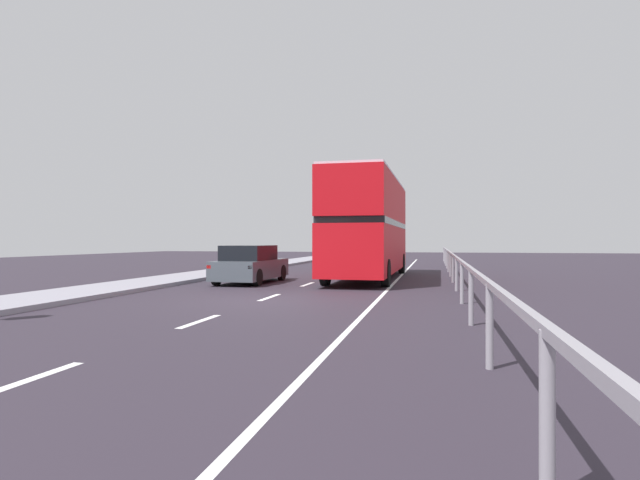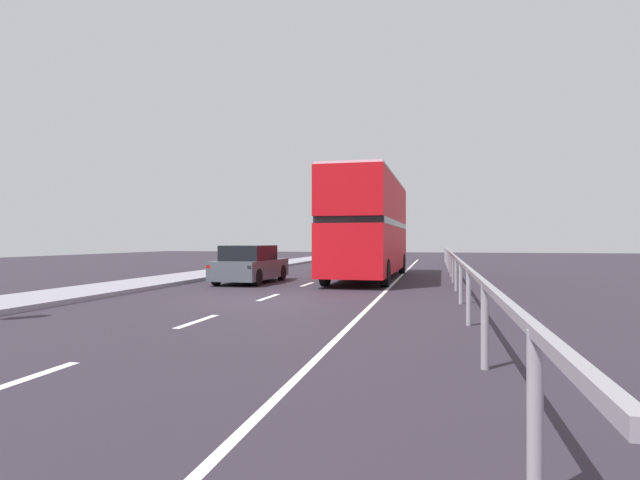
{
  "view_description": "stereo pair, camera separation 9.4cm",
  "coord_description": "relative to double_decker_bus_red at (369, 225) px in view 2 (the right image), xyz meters",
  "views": [
    {
      "loc": [
        4.72,
        -13.71,
        1.66
      ],
      "look_at": [
        -0.05,
        7.6,
        1.69
      ],
      "focal_mm": 28.9,
      "sensor_mm": 36.0,
      "label": 1
    },
    {
      "loc": [
        4.81,
        -13.69,
        1.66
      ],
      "look_at": [
        -0.05,
        7.6,
        1.69
      ],
      "focal_mm": 28.9,
      "sensor_mm": 36.0,
      "label": 2
    }
  ],
  "objects": [
    {
      "name": "lane_paint_markings",
      "position": [
        0.15,
        -0.1,
        -2.33
      ],
      "size": [
        3.3,
        46.0,
        0.01
      ],
      "color": "silver",
      "rests_on": "ground"
    },
    {
      "name": "ground_plane",
      "position": [
        -1.92,
        -8.57,
        -2.38
      ],
      "size": [
        73.4,
        120.0,
        0.1
      ],
      "primitive_type": "cube",
      "color": "#2C252F"
    },
    {
      "name": "sedan_car_ahead",
      "position": [
        -3.38,
        14.49,
        -1.69
      ],
      "size": [
        1.9,
        4.12,
        1.32
      ],
      "rotation": [
        0.0,
        0.0,
        -0.04
      ],
      "color": "maroon",
      "rests_on": "ground"
    },
    {
      "name": "near_sidewalk_kerb",
      "position": [
        -7.73,
        -8.57,
        -2.26
      ],
      "size": [
        2.51,
        80.0,
        0.14
      ],
      "primitive_type": "cube",
      "color": "gray",
      "rests_on": "ground"
    },
    {
      "name": "hatchback_car_near",
      "position": [
        -4.3,
        -3.12,
        -1.63
      ],
      "size": [
        1.87,
        4.31,
        1.47
      ],
      "rotation": [
        0.0,
        0.0,
        -0.01
      ],
      "color": "#485059",
      "rests_on": "ground"
    },
    {
      "name": "double_decker_bus_red",
      "position": [
        0.0,
        0.0,
        0.0
      ],
      "size": [
        2.6,
        10.7,
        4.36
      ],
      "rotation": [
        0.0,
        0.0,
        -0.01
      ],
      "color": "red",
      "rests_on": "ground"
    },
    {
      "name": "bridge_side_railing",
      "position": [
        3.49,
        0.43,
        -1.41
      ],
      "size": [
        0.1,
        42.0,
        1.14
      ],
      "color": "gray",
      "rests_on": "ground"
    }
  ]
}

